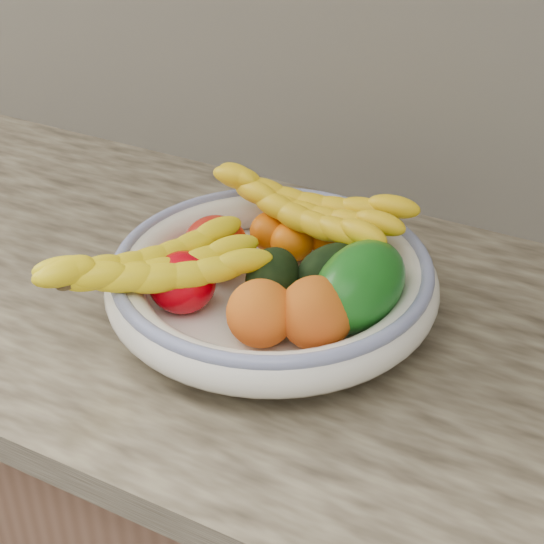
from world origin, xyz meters
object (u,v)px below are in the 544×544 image
at_px(fruit_bowl, 272,280).
at_px(banana_bunch_back, 304,214).
at_px(green_mango, 359,286).
at_px(banana_bunch_front, 152,273).

relative_size(fruit_bowl, banana_bunch_back, 1.37).
bearing_deg(fruit_bowl, green_mango, -1.17).
relative_size(green_mango, banana_bunch_back, 0.48).
height_order(green_mango, banana_bunch_back, green_mango).
relative_size(fruit_bowl, green_mango, 2.83).
bearing_deg(banana_bunch_front, green_mango, -29.92).
distance_m(green_mango, banana_bunch_back, 0.15).
bearing_deg(banana_bunch_front, fruit_bowl, -10.51).
xyz_separation_m(fruit_bowl, green_mango, (0.11, -0.00, 0.03)).
height_order(fruit_bowl, banana_bunch_front, banana_bunch_front).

